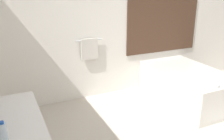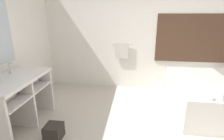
{
  "view_description": "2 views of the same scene",
  "coord_description": "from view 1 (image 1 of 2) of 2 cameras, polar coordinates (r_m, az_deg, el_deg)",
  "views": [
    {
      "loc": [
        -1.81,
        -2.1,
        2.13
      ],
      "look_at": [
        -0.38,
        0.97,
        0.95
      ],
      "focal_mm": 40.0,
      "sensor_mm": 36.0,
      "label": 1
    },
    {
      "loc": [
        0.03,
        -2.08,
        1.82
      ],
      "look_at": [
        -0.38,
        0.93,
        0.86
      ],
      "focal_mm": 28.0,
      "sensor_mm": 36.0,
      "label": 2
    }
  ],
  "objects": [
    {
      "name": "wall_back_with_blinds",
      "position": [
        4.77,
        -1.67,
        9.7
      ],
      "size": [
        7.4,
        0.13,
        2.7
      ],
      "color": "white",
      "rests_on": "ground_plane"
    },
    {
      "name": "bathtub",
      "position": [
        4.96,
        16.95,
        -3.01
      ],
      "size": [
        1.06,
        1.82,
        0.71
      ],
      "color": "silver",
      "rests_on": "ground_plane"
    },
    {
      "name": "water_bottle_2",
      "position": [
        2.3,
        -23.62,
        -12.99
      ],
      "size": [
        0.07,
        0.07,
        0.2
      ],
      "color": "silver",
      "rests_on": "vanity_counter"
    }
  ]
}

